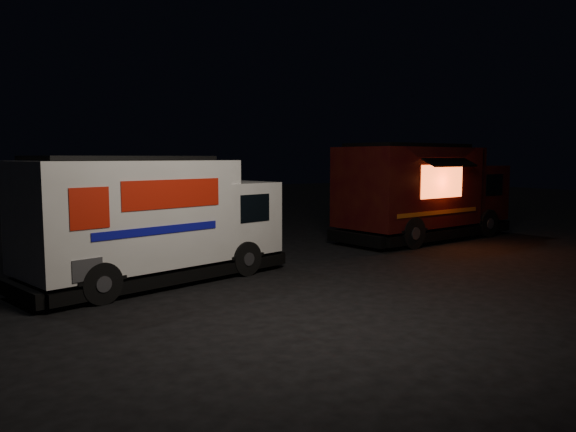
# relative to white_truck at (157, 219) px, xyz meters

# --- Properties ---
(ground) EXTENTS (80.00, 80.00, 0.00)m
(ground) POSITION_rel_white_truck_xyz_m (2.43, -1.23, -1.45)
(ground) COLOR black
(ground) RESTS_ON ground
(white_truck) EXTENTS (6.73, 3.72, 2.89)m
(white_truck) POSITION_rel_white_truck_xyz_m (0.00, 0.00, 0.00)
(white_truck) COLOR silver
(white_truck) RESTS_ON ground
(red_truck) EXTENTS (7.41, 3.54, 3.32)m
(red_truck) POSITION_rel_white_truck_xyz_m (10.24, 1.85, 0.21)
(red_truck) COLOR #3A110A
(red_truck) RESTS_ON ground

